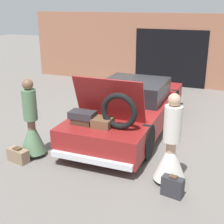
{
  "coord_description": "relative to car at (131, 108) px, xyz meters",
  "views": [
    {
      "loc": [
        2.37,
        -7.32,
        3.17
      ],
      "look_at": [
        0.0,
        -1.33,
        0.9
      ],
      "focal_mm": 50.0,
      "sensor_mm": 36.0,
      "label": 1
    }
  ],
  "objects": [
    {
      "name": "person_right",
      "position": [
        1.49,
        -2.21,
        0.04
      ],
      "size": [
        0.6,
        0.6,
        1.71
      ],
      "rotation": [
        0.0,
        0.0,
        1.51
      ],
      "color": "tan",
      "rests_on": "ground_plane"
    },
    {
      "name": "garage_wall_back",
      "position": [
        -0.0,
        4.92,
        0.82
      ],
      "size": [
        12.0,
        0.14,
        2.8
      ],
      "color": "#9E664C",
      "rests_on": "ground_plane"
    },
    {
      "name": "suitcase_beside_left_person",
      "position": [
        -1.62,
        -2.6,
        -0.43
      ],
      "size": [
        0.51,
        0.31,
        0.31
      ],
      "color": "#8C7259",
      "rests_on": "ground_plane"
    },
    {
      "name": "ground_plane",
      "position": [
        -0.0,
        0.0,
        -0.57
      ],
      "size": [
        40.0,
        40.0,
        0.0
      ],
      "primitive_type": "plane",
      "color": "slate"
    },
    {
      "name": "person_left",
      "position": [
        -1.49,
        -2.23,
        0.05
      ],
      "size": [
        0.56,
        0.56,
        1.71
      ],
      "rotation": [
        0.0,
        0.0,
        -1.81
      ],
      "color": "brown",
      "rests_on": "ground_plane"
    },
    {
      "name": "suitcase_beside_right_person",
      "position": [
        1.64,
        -2.64,
        -0.39
      ],
      "size": [
        0.4,
        0.24,
        0.39
      ],
      "color": "#2D2D33",
      "rests_on": "ground_plane"
    },
    {
      "name": "car",
      "position": [
        0.0,
        0.0,
        0.0
      ],
      "size": [
        1.86,
        4.94,
        1.72
      ],
      "color": "maroon",
      "rests_on": "ground_plane"
    }
  ]
}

